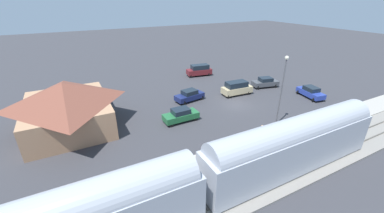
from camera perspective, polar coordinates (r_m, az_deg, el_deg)
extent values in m
plane|color=#38383D|center=(36.18, 10.49, 0.48)|extent=(200.00, 200.00, 0.00)
cube|color=gray|center=(28.00, 28.35, -9.88)|extent=(4.80, 70.00, 0.18)
cube|color=#59544C|center=(27.63, 29.61, -10.28)|extent=(0.10, 70.00, 0.12)
cube|color=#59544C|center=(28.23, 27.25, -8.97)|extent=(0.10, 70.00, 0.12)
cube|color=#A8A399|center=(29.86, 22.25, -6.28)|extent=(3.20, 46.00, 0.30)
cube|color=#ADB2BC|center=(23.50, 22.57, -9.44)|extent=(2.90, 17.92, 3.70)
cube|color=red|center=(24.41, 19.89, -8.45)|extent=(0.04, 16.48, 0.36)
cylinder|color=#ADB2BC|center=(22.62, 23.28, -5.75)|extent=(2.75, 17.20, 2.76)
cube|color=tan|center=(32.35, -27.14, -1.68)|extent=(11.24, 9.00, 3.41)
pyramid|color=brown|center=(31.33, -28.13, 2.97)|extent=(12.04, 9.80, 2.26)
cube|color=#4C3323|center=(32.78, -19.13, -1.16)|extent=(1.10, 0.08, 2.10)
cylinder|color=#333338|center=(27.54, 16.05, -6.62)|extent=(0.22, 0.22, 0.85)
cylinder|color=#CC3F33|center=(27.17, 16.23, -5.30)|extent=(0.36, 0.36, 0.62)
sphere|color=tan|center=(26.97, 16.34, -4.51)|extent=(0.24, 0.24, 0.24)
cylinder|color=brown|center=(30.78, 23.62, -4.35)|extent=(0.22, 0.22, 0.85)
cylinder|color=yellow|center=(30.46, 23.85, -3.14)|extent=(0.36, 0.36, 0.62)
sphere|color=tan|center=(30.27, 23.99, -2.41)|extent=(0.24, 0.24, 0.24)
cube|color=maroon|center=(48.63, 1.70, 8.27)|extent=(2.64, 5.13, 1.00)
cube|color=#19232D|center=(48.43, 1.88, 9.36)|extent=(2.20, 3.64, 0.88)
cylinder|color=black|center=(47.38, -0.09, 7.20)|extent=(0.22, 0.68, 0.68)
cylinder|color=black|center=(48.93, -0.77, 7.77)|extent=(0.22, 0.68, 0.68)
cylinder|color=black|center=(48.71, 4.16, 7.63)|extent=(0.22, 0.68, 0.68)
cylinder|color=black|center=(50.23, 3.38, 8.18)|extent=(0.22, 0.68, 0.68)
cube|color=#47494F|center=(44.21, 16.95, 5.32)|extent=(2.78, 4.79, 0.76)
cube|color=#19232D|center=(43.99, 17.07, 6.18)|extent=(2.05, 2.46, 0.64)
cylinder|color=black|center=(45.85, 18.21, 5.34)|extent=(0.22, 0.68, 0.68)
cylinder|color=black|center=(44.61, 19.29, 4.65)|extent=(0.22, 0.68, 0.68)
cylinder|color=black|center=(44.13, 14.47, 5.06)|extent=(0.22, 0.68, 0.68)
cylinder|color=black|center=(42.83, 15.48, 4.35)|extent=(0.22, 0.68, 0.68)
cube|color=#C6B284|center=(39.60, 10.58, 3.95)|extent=(2.26, 5.01, 1.00)
cube|color=#19232D|center=(39.20, 10.51, 5.20)|extent=(1.93, 3.53, 0.88)
cylinder|color=black|center=(41.48, 12.05, 4.05)|extent=(0.22, 0.68, 0.68)
cylinder|color=black|center=(40.20, 13.46, 3.24)|extent=(0.22, 0.68, 0.68)
cylinder|color=black|center=(39.45, 7.54, 3.31)|extent=(0.22, 0.68, 0.68)
cylinder|color=black|center=(38.11, 8.88, 2.43)|extent=(0.22, 0.68, 0.68)
cube|color=navy|center=(36.58, -0.60, 2.41)|extent=(2.55, 4.74, 0.76)
cube|color=#19232D|center=(36.32, -0.60, 3.44)|extent=(1.95, 2.40, 0.64)
cylinder|color=black|center=(35.22, -2.04, 0.81)|extent=(0.22, 0.68, 0.68)
cylinder|color=black|center=(36.43, -3.49, 1.63)|extent=(0.22, 0.68, 0.68)
cylinder|color=black|center=(37.11, 2.25, 2.10)|extent=(0.22, 0.68, 0.68)
cylinder|color=black|center=(38.26, 0.74, 2.83)|extent=(0.22, 0.68, 0.68)
cube|color=#236638|center=(30.62, -2.66, -2.27)|extent=(1.92, 4.53, 0.76)
cube|color=#19232D|center=(30.31, -2.69, -1.09)|extent=(1.66, 2.19, 0.64)
cylinder|color=black|center=(32.12, -0.57, -1.65)|extent=(0.22, 0.68, 0.68)
cylinder|color=black|center=(30.87, 0.84, -2.80)|extent=(0.22, 0.68, 0.68)
cylinder|color=black|center=(30.83, -6.15, -2.99)|extent=(0.22, 0.68, 0.68)
cylinder|color=black|center=(29.53, -4.92, -4.26)|extent=(0.22, 0.68, 0.68)
cube|color=#283D9E|center=(42.24, 26.26, 2.90)|extent=(4.75, 2.58, 0.76)
cube|color=#19232D|center=(42.02, 26.44, 3.78)|extent=(2.41, 1.97, 0.64)
cylinder|color=black|center=(41.83, 28.50, 1.67)|extent=(0.22, 0.68, 0.68)
cylinder|color=black|center=(40.72, 26.91, 1.42)|extent=(0.22, 0.68, 0.68)
cylinder|color=black|center=(44.03, 25.47, 3.35)|extent=(0.22, 0.68, 0.68)
cylinder|color=black|center=(42.98, 23.89, 3.15)|extent=(0.22, 0.68, 0.68)
cylinder|color=#515156|center=(30.24, 20.31, 2.82)|extent=(0.16, 0.16, 8.22)
sphere|color=#EAE5C6|center=(29.03, 21.56, 10.69)|extent=(0.44, 0.44, 0.44)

